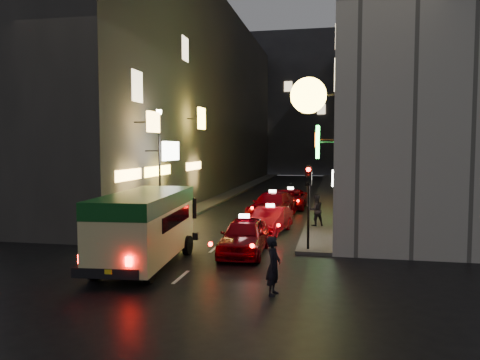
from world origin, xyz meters
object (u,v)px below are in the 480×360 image
Objects in this scene: taxi_near at (244,233)px; lamp_post at (160,159)px; minibus at (145,220)px; pedestrian_crossing at (273,262)px; traffic_light at (308,188)px.

taxi_near is 8.20m from lamp_post.
minibus reaches higher than pedestrian_crossing.
lamp_post is at bearing 137.28° from taxi_near.
taxi_near is 2.77× the size of pedestrian_crossing.
pedestrian_crossing is at bearing -69.74° from taxi_near.
taxi_near is 5.35m from pedestrian_crossing.
pedestrian_crossing is at bearing -25.62° from minibus.
minibus is 6.69m from traffic_light.
lamp_post reaches higher than traffic_light.
taxi_near is 0.88× the size of lamp_post.
traffic_light reaches higher than taxi_near.
pedestrian_crossing is 5.99m from traffic_light.
lamp_post is at bearing 44.67° from pedestrian_crossing.
traffic_light is (0.70, 5.71, 1.70)m from pedestrian_crossing.
traffic_light is at bearing 15.05° from taxi_near.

